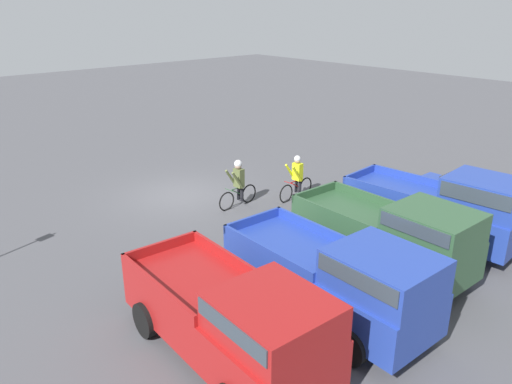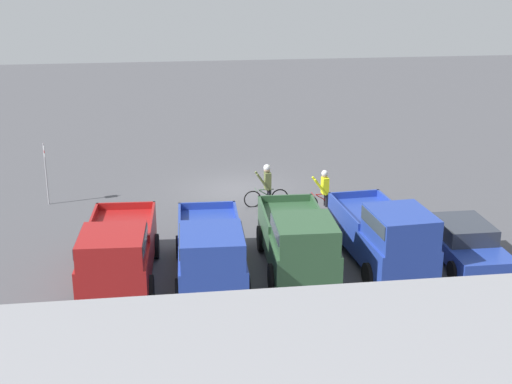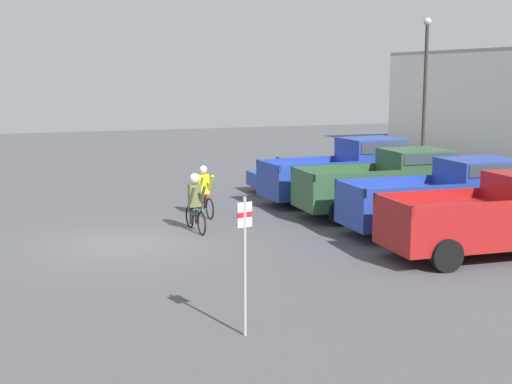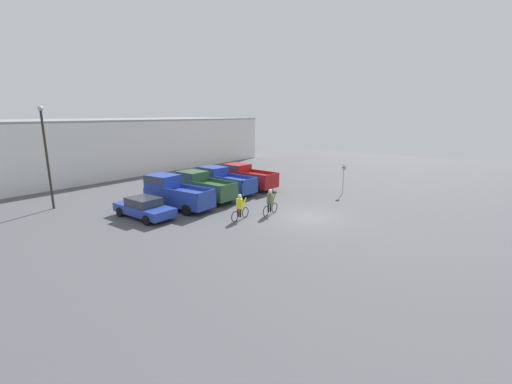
{
  "view_description": "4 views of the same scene",
  "coord_description": "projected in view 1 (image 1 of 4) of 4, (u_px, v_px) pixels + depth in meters",
  "views": [
    {
      "loc": [
        9.93,
        15.43,
        7.04
      ],
      "look_at": [
        -0.3,
        4.03,
        1.2
      ],
      "focal_mm": 35.0,
      "sensor_mm": 36.0,
      "label": 1
    },
    {
      "loc": [
        3.18,
        29.26,
        9.68
      ],
      "look_at": [
        -0.3,
        4.03,
        1.2
      ],
      "focal_mm": 50.0,
      "sensor_mm": 36.0,
      "label": 2
    },
    {
      "loc": [
        19.54,
        -3.19,
        4.73
      ],
      "look_at": [
        -0.3,
        4.03,
        1.2
      ],
      "focal_mm": 50.0,
      "sensor_mm": 36.0,
      "label": 3
    },
    {
      "loc": [
        -19.45,
        -10.45,
        6.7
      ],
      "look_at": [
        -0.3,
        4.03,
        1.2
      ],
      "focal_mm": 24.0,
      "sensor_mm": 36.0,
      "label": 4
    }
  ],
  "objects": [
    {
      "name": "ground_plane",
      "position": [
        181.0,
        195.0,
        19.43
      ],
      "size": [
        80.0,
        80.0,
        0.0
      ],
      "primitive_type": "plane",
      "color": "#4C4C51"
    },
    {
      "name": "sedan_0",
      "position": [
        476.0,
        197.0,
        17.4
      ],
      "size": [
        1.99,
        4.6,
        1.36
      ],
      "color": "#233D9E",
      "rests_on": "ground_plane"
    },
    {
      "name": "pickup_truck_0",
      "position": [
        446.0,
        206.0,
        15.28
      ],
      "size": [
        2.39,
        5.46,
        2.34
      ],
      "color": "#233D9E",
      "rests_on": "ground_plane"
    },
    {
      "name": "pickup_truck_1",
      "position": [
        393.0,
        234.0,
        13.5
      ],
      "size": [
        2.29,
        5.18,
        2.21
      ],
      "color": "#2D5133",
      "rests_on": "ground_plane"
    },
    {
      "name": "pickup_truck_2",
      "position": [
        339.0,
        277.0,
        11.47
      ],
      "size": [
        2.33,
        5.48,
        2.19
      ],
      "color": "#233D9E",
      "rests_on": "ground_plane"
    },
    {
      "name": "pickup_truck_3",
      "position": [
        234.0,
        318.0,
        10.0
      ],
      "size": [
        2.45,
        5.33,
        2.14
      ],
      "color": "maroon",
      "rests_on": "ground_plane"
    },
    {
      "name": "cyclist_0",
      "position": [
        238.0,
        182.0,
        18.11
      ],
      "size": [
        1.84,
        0.48,
        1.79
      ],
      "color": "black",
      "rests_on": "ground_plane"
    },
    {
      "name": "cyclist_1",
      "position": [
        297.0,
        177.0,
        18.86
      ],
      "size": [
        1.86,
        0.48,
        1.72
      ],
      "color": "black",
      "rests_on": "ground_plane"
    }
  ]
}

